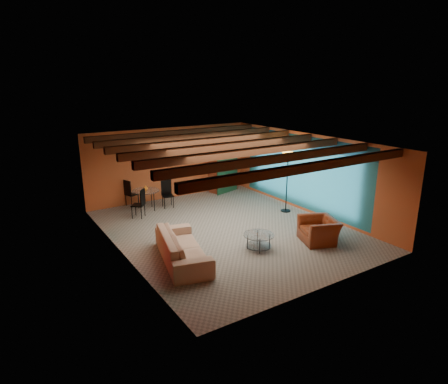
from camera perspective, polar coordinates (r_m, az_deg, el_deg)
room at (r=11.30m, az=0.24°, el=5.80°), size 6.52×8.01×2.71m
sofa at (r=9.87m, az=-6.14°, el=-8.07°), size 1.54×2.66×0.73m
armchair at (r=11.24m, az=13.80°, el=-5.47°), size 1.24×1.31×0.68m
coffee_table at (r=10.55m, az=5.12°, el=-7.27°), size 1.01×1.01×0.43m
dining_table at (r=13.75m, az=-11.44°, el=-0.63°), size 2.22×2.22×0.98m
armoire at (r=15.69m, az=-0.09°, el=3.74°), size 1.25×0.85×2.01m
floor_lamp at (r=13.36m, az=9.26°, el=1.44°), size 0.50×0.50×2.09m
ceiling_fan at (r=11.21m, az=0.55°, el=5.70°), size 1.50×1.50×0.44m
painting at (r=14.42m, az=-11.16°, el=4.92°), size 1.05×0.03×0.65m
potted_plant at (r=15.47m, az=-0.09°, el=8.16°), size 0.44×0.40×0.43m
vase at (r=13.59m, az=-11.58°, el=1.72°), size 0.21×0.21×0.19m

